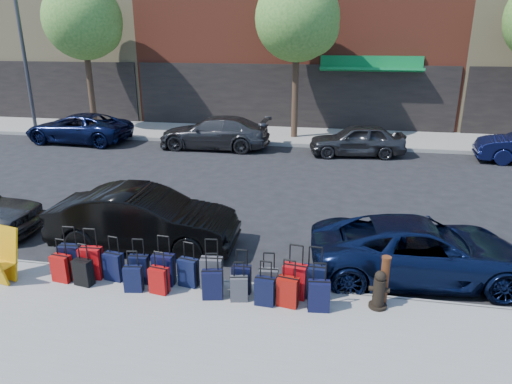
% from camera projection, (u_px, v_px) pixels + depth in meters
% --- Properties ---
extents(ground, '(120.00, 120.00, 0.00)m').
position_uv_depth(ground, '(242.00, 207.00, 13.47)').
color(ground, black).
rests_on(ground, ground).
extents(sidewalk_near, '(60.00, 4.00, 0.15)m').
position_uv_depth(sidewalk_near, '(156.00, 343.00, 7.41)').
color(sidewalk_near, gray).
rests_on(sidewalk_near, ground).
extents(sidewalk_far, '(60.00, 4.00, 0.15)m').
position_uv_depth(sidewalk_far, '(285.00, 136.00, 22.73)').
color(sidewalk_far, gray).
rests_on(sidewalk_far, ground).
extents(curb_near, '(60.00, 0.08, 0.15)m').
position_uv_depth(curb_near, '(195.00, 281.00, 9.28)').
color(curb_near, gray).
rests_on(curb_near, ground).
extents(curb_far, '(60.00, 0.08, 0.15)m').
position_uv_depth(curb_far, '(279.00, 145.00, 20.86)').
color(curb_far, gray).
rests_on(curb_far, ground).
extents(tree_left, '(3.80, 3.80, 7.27)m').
position_uv_depth(tree_left, '(86.00, 22.00, 22.26)').
color(tree_left, black).
rests_on(tree_left, sidewalk_far).
extents(tree_center, '(3.80, 3.80, 7.27)m').
position_uv_depth(tree_center, '(300.00, 21.00, 20.42)').
color(tree_center, black).
rests_on(tree_center, sidewalk_far).
extents(streetlight, '(2.59, 0.18, 8.00)m').
position_uv_depth(streetlight, '(25.00, 38.00, 22.38)').
color(streetlight, '#333338').
rests_on(streetlight, sidewalk_far).
extents(suitcase_front_0, '(0.45, 0.27, 1.04)m').
position_uv_depth(suitcase_front_0, '(71.00, 260.00, 9.30)').
color(suitcase_front_0, black).
rests_on(suitcase_front_0, sidewalk_near).
extents(suitcase_front_1, '(0.45, 0.27, 1.05)m').
position_uv_depth(suitcase_front_1, '(92.00, 263.00, 9.17)').
color(suitcase_front_1, '#A70A0D').
rests_on(suitcase_front_1, sidewalk_near).
extents(suitcase_front_2, '(0.41, 0.26, 0.92)m').
position_uv_depth(suitcase_front_2, '(114.00, 266.00, 9.11)').
color(suitcase_front_2, black).
rests_on(suitcase_front_2, sidewalk_near).
extents(suitcase_front_3, '(0.40, 0.25, 0.92)m').
position_uv_depth(suitcase_front_3, '(139.00, 269.00, 9.01)').
color(suitcase_front_3, black).
rests_on(suitcase_front_3, sidewalk_near).
extents(suitcase_front_4, '(0.43, 0.25, 1.01)m').
position_uv_depth(suitcase_front_4, '(164.00, 269.00, 8.94)').
color(suitcase_front_4, black).
rests_on(suitcase_front_4, sidewalk_near).
extents(suitcase_front_5, '(0.41, 0.28, 0.91)m').
position_uv_depth(suitcase_front_5, '(188.00, 272.00, 8.89)').
color(suitcase_front_5, black).
rests_on(suitcase_front_5, sidewalk_near).
extents(suitcase_front_6, '(0.44, 0.27, 1.01)m').
position_uv_depth(suitcase_front_6, '(212.00, 273.00, 8.81)').
color(suitcase_front_6, '#3B3B40').
rests_on(suitcase_front_6, sidewalk_near).
extents(suitcase_front_7, '(0.37, 0.21, 0.87)m').
position_uv_depth(suitcase_front_7, '(241.00, 279.00, 8.66)').
color(suitcase_front_7, black).
rests_on(suitcase_front_7, sidewalk_near).
extents(suitcase_front_8, '(0.37, 0.22, 0.86)m').
position_uv_depth(suitcase_front_8, '(268.00, 282.00, 8.58)').
color(suitcase_front_8, '#37383C').
rests_on(suitcase_front_8, sidewalk_near).
extents(suitcase_front_9, '(0.46, 0.29, 1.05)m').
position_uv_depth(suitcase_front_9, '(295.00, 281.00, 8.49)').
color(suitcase_front_9, '#9C0A0F').
rests_on(suitcase_front_9, sidewalk_near).
extents(suitcase_front_10, '(0.43, 0.24, 1.02)m').
position_uv_depth(suitcase_front_10, '(314.00, 282.00, 8.47)').
color(suitcase_front_10, black).
rests_on(suitcase_front_10, sidewalk_near).
extents(suitcase_back_0, '(0.40, 0.26, 0.89)m').
position_uv_depth(suitcase_back_0, '(62.00, 268.00, 9.07)').
color(suitcase_back_0, '#A20C0A').
rests_on(suitcase_back_0, sidewalk_near).
extents(suitcase_back_1, '(0.39, 0.26, 0.86)m').
position_uv_depth(suitcase_back_1, '(83.00, 272.00, 8.93)').
color(suitcase_back_1, black).
rests_on(suitcase_back_1, sidewalk_near).
extents(suitcase_back_3, '(0.37, 0.25, 0.82)m').
position_uv_depth(suitcase_back_3, '(133.00, 279.00, 8.72)').
color(suitcase_back_3, black).
rests_on(suitcase_back_3, sidewalk_near).
extents(suitcase_back_4, '(0.38, 0.25, 0.84)m').
position_uv_depth(suitcase_back_4, '(159.00, 280.00, 8.65)').
color(suitcase_back_4, '#9C0B0A').
rests_on(suitcase_back_4, sidewalk_near).
extents(suitcase_back_6, '(0.41, 0.29, 0.90)m').
position_uv_depth(suitcase_back_6, '(212.00, 284.00, 8.47)').
color(suitcase_back_6, black).
rests_on(suitcase_back_6, sidewalk_near).
extents(suitcase_back_7, '(0.35, 0.25, 0.77)m').
position_uv_depth(suitcase_back_7, '(239.00, 289.00, 8.40)').
color(suitcase_back_7, '#39393E').
rests_on(suitcase_back_7, sidewalk_near).
extents(suitcase_back_8, '(0.37, 0.23, 0.85)m').
position_uv_depth(suitcase_back_8, '(265.00, 291.00, 8.27)').
color(suitcase_back_8, black).
rests_on(suitcase_back_8, sidewalk_near).
extents(suitcase_back_9, '(0.41, 0.28, 0.90)m').
position_uv_depth(suitcase_back_9, '(288.00, 292.00, 8.23)').
color(suitcase_back_9, maroon).
rests_on(suitcase_back_9, sidewalk_near).
extents(suitcase_back_10, '(0.40, 0.26, 0.91)m').
position_uv_depth(suitcase_back_10, '(319.00, 296.00, 8.09)').
color(suitcase_back_10, black).
rests_on(suitcase_back_10, sidewalk_near).
extents(fire_hydrant, '(0.37, 0.33, 0.73)m').
position_uv_depth(fire_hydrant, '(379.00, 291.00, 8.15)').
color(fire_hydrant, black).
rests_on(fire_hydrant, sidewalk_near).
extents(bollard, '(0.17, 0.17, 0.95)m').
position_uv_depth(bollard, '(384.00, 280.00, 8.22)').
color(bollard, '#38190C').
rests_on(bollard, sidewalk_near).
extents(car_near_1, '(4.41, 1.68, 1.44)m').
position_uv_depth(car_near_1, '(144.00, 219.00, 10.70)').
color(car_near_1, black).
rests_on(car_near_1, ground).
extents(car_near_2, '(4.72, 2.61, 1.25)m').
position_uv_depth(car_near_2, '(421.00, 250.00, 9.39)').
color(car_near_2, '#0C1534').
rests_on(car_near_2, ground).
extents(car_far_0, '(5.00, 2.49, 1.36)m').
position_uv_depth(car_far_0, '(79.00, 128.00, 21.43)').
color(car_far_0, '#0C1335').
rests_on(car_far_0, ground).
extents(car_far_1, '(4.94, 2.04, 1.43)m').
position_uv_depth(car_far_1, '(214.00, 133.00, 20.26)').
color(car_far_1, '#333336').
rests_on(car_far_1, ground).
extents(car_far_2, '(4.09, 2.07, 1.34)m').
position_uv_depth(car_far_2, '(357.00, 140.00, 19.05)').
color(car_far_2, '#2F3032').
rests_on(car_far_2, ground).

